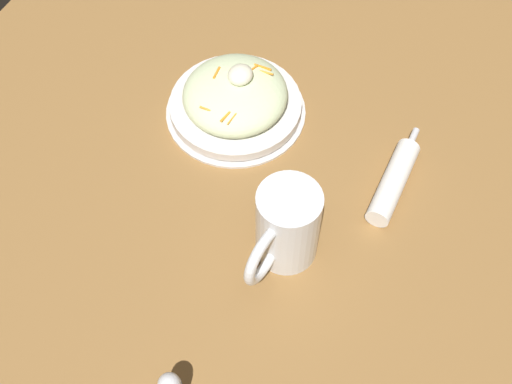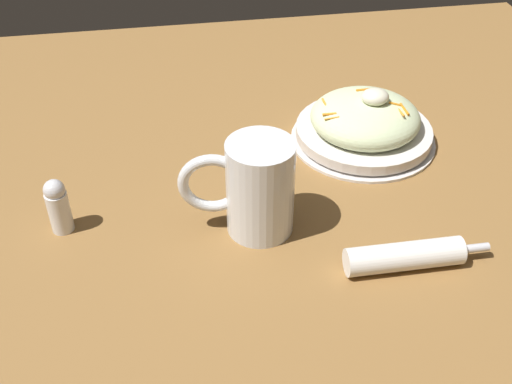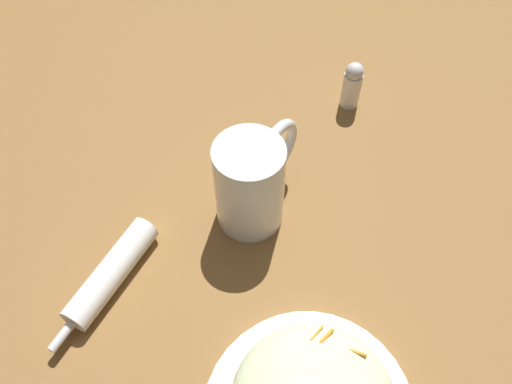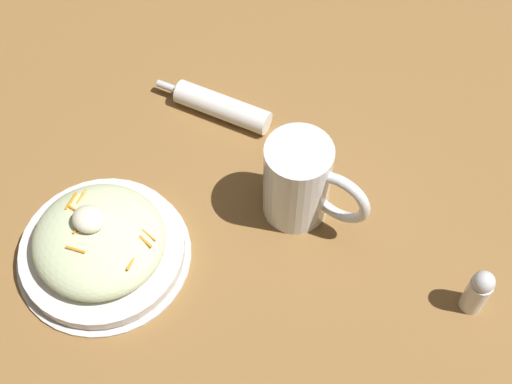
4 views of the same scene
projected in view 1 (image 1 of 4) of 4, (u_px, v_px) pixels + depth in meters
ground_plane at (309, 274)px, 0.94m from camera, size 1.43×1.43×0.00m
salad_plate at (235, 100)px, 1.08m from camera, size 0.23×0.23×0.09m
beer_mug at (286, 230)px, 0.91m from camera, size 0.15×0.09×0.13m
napkin_roll at (394, 181)px, 1.01m from camera, size 0.18×0.04×0.04m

